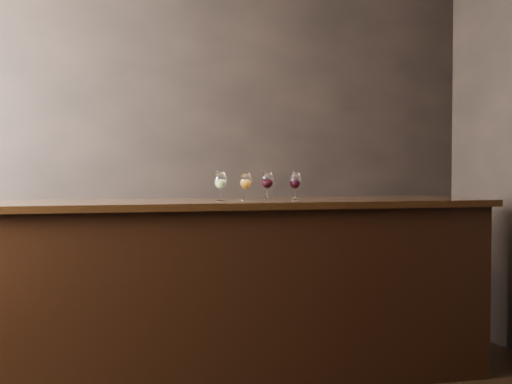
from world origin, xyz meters
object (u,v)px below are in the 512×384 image
object	(u,v)px
back_bar_shelf	(240,291)
glass_amber	(246,181)
bar_counter	(237,295)
glass_white	(220,181)
glass_red_a	(267,181)
glass_red_b	(295,181)

from	to	relation	value
back_bar_shelf	glass_amber	bearing A→B (deg)	-102.55
bar_counter	glass_amber	size ratio (longest dim) A/B	18.07
bar_counter	glass_white	distance (m)	0.72
bar_counter	glass_white	world-z (taller)	glass_white
glass_white	glass_red_a	distance (m)	0.31
glass_white	back_bar_shelf	bearing A→B (deg)	67.15
glass_amber	glass_red_b	xyz separation A→B (m)	(0.33, 0.01, -0.00)
back_bar_shelf	glass_red_b	xyz separation A→B (m)	(0.15, -0.81, 0.83)
bar_counter	glass_amber	distance (m)	0.72
back_bar_shelf	glass_white	xyz separation A→B (m)	(-0.34, -0.81, 0.84)
glass_red_a	glass_red_b	world-z (taller)	glass_red_a
bar_counter	glass_red_b	size ratio (longest dim) A/B	18.12
back_bar_shelf	glass_red_b	world-z (taller)	glass_red_b
bar_counter	glass_amber	bearing A→B (deg)	-31.04
glass_amber	glass_red_a	xyz separation A→B (m)	(0.15, 0.03, 0.00)
glass_red_b	glass_red_a	bearing A→B (deg)	175.86
glass_amber	glass_white	bearing A→B (deg)	175.93
glass_amber	glass_red_a	bearing A→B (deg)	9.94
back_bar_shelf	glass_amber	size ratio (longest dim) A/B	13.75
glass_red_a	back_bar_shelf	bearing A→B (deg)	87.51
glass_red_b	glass_amber	bearing A→B (deg)	-177.77
glass_amber	glass_red_a	world-z (taller)	glass_red_a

